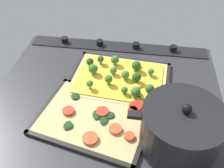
# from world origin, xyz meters

# --- Properties ---
(ground_plane) EXTENTS (0.75, 0.64, 0.03)m
(ground_plane) POSITION_xyz_m (0.00, 0.00, -0.01)
(ground_plane) COLOR #28282B
(stove_control_panel) EXTENTS (0.72, 0.07, 0.03)m
(stove_control_panel) POSITION_xyz_m (0.00, -0.29, 0.01)
(stove_control_panel) COLOR black
(stove_control_panel) RESTS_ON ground_plane
(baking_tray_front) EXTENTS (0.36, 0.28, 0.01)m
(baking_tray_front) POSITION_xyz_m (-0.03, -0.08, 0.00)
(baking_tray_front) COLOR black
(baking_tray_front) RESTS_ON ground_plane
(broccoli_pizza) EXTENTS (0.33, 0.26, 0.05)m
(broccoli_pizza) POSITION_xyz_m (-0.03, -0.07, 0.02)
(broccoli_pizza) COLOR tan
(broccoli_pizza) RESTS_ON baking_tray_front
(baking_tray_back) EXTENTS (0.37, 0.30, 0.01)m
(baking_tray_back) POSITION_xyz_m (0.02, 0.10, 0.00)
(baking_tray_back) COLOR black
(baking_tray_back) RESTS_ON ground_plane
(veggie_pizza_back) EXTENTS (0.34, 0.28, 0.02)m
(veggie_pizza_back) POSITION_xyz_m (0.02, 0.10, 0.01)
(veggie_pizza_back) COLOR tan
(veggie_pizza_back) RESTS_ON baking_tray_back
(cooking_pot) EXTENTS (0.28, 0.21, 0.16)m
(cooking_pot) POSITION_xyz_m (-0.22, 0.16, 0.07)
(cooking_pot) COLOR black
(cooking_pot) RESTS_ON ground_plane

